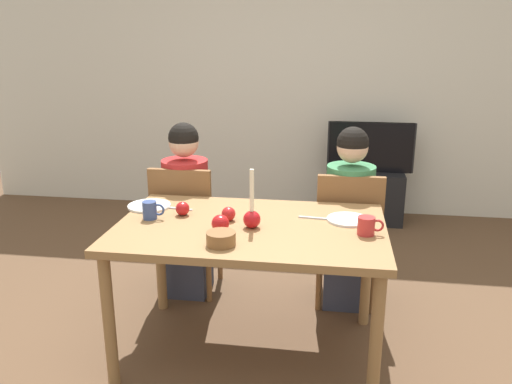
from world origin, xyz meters
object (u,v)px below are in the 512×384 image
Objects in this scene: chair_right at (348,232)px; tv_stand at (367,196)px; chair_left at (185,223)px; plate_right at (348,219)px; person_left_child at (186,213)px; plate_left at (149,206)px; bowl_walnuts at (221,239)px; mug_right at (367,226)px; apple_near_candle at (183,209)px; tv at (371,147)px; dining_table at (250,240)px; mug_left at (150,210)px; candle_centerpiece at (252,216)px; apple_by_left_plate at (220,223)px; person_right_child at (349,221)px; apple_by_right_mug at (229,214)px.

chair_right is 1.73m from tv_stand.
chair_left is 3.96× the size of plate_right.
person_left_child is at bearing 154.49° from plate_right.
bowl_walnuts reaches higher than plate_left.
apple_near_candle is (-0.98, 0.15, -0.01)m from mug_right.
chair_left is at bearing 76.86° from plate_left.
dining_table is at bearing -108.12° from tv.
mug_left is at bearing 176.76° from mug_right.
chair_right is at bearing 18.98° from plate_left.
chair_left is 0.47m from plate_left.
candle_centerpiece is at bearing -128.48° from chair_right.
mug_left is 0.43m from apple_by_left_plate.
plate_left is (-0.09, -0.40, 0.24)m from chair_left.
mug_right reaches higher than dining_table.
dining_table is at bearing -108.13° from tv_stand.
person_right_child is 5.16× the size of plate_right.
apple_by_left_plate reaches higher than bowl_walnuts.
apple_by_left_plate is (-0.66, -0.76, 0.23)m from person_right_child.
tv_stand is 2.78m from bowl_walnuts.
dining_table is 5.70× the size of plate_left.
plate_left is (-0.62, 0.21, 0.09)m from dining_table.
candle_centerpiece is at bearing -107.53° from tv.
plate_right is at bearing -3.38° from plate_left.
candle_centerpiece reaches higher than chair_right.
plate_left is at bearing -161.02° from chair_right.
tv is (0.00, 0.00, 0.47)m from tv_stand.
plate_right is 0.74m from bowl_walnuts.
apple_by_left_plate is (0.41, -0.14, -0.00)m from mug_left.
candle_centerpiece is 0.58m from mug_right.
apple_near_candle is at bearing 171.59° from mug_right.
chair_right reaches higher than tv_stand.
plate_right is at bearing -92.46° from person_right_child.
plate_right is at bearing -24.03° from chair_left.
person_right_child is 1.03m from apple_by_left_plate.
chair_right is 0.90m from apple_by_right_mug.
tv_stand is at bearing 69.91° from apple_by_left_plate.
chair_left is 0.77× the size of person_left_child.
mug_left is (-0.56, 0.05, -0.02)m from candle_centerpiece.
apple_by_right_mug is at bearing 4.64° from mug_left.
person_right_child is 13.09× the size of apple_by_left_plate.
person_right_child is 9.66× the size of mug_left.
plate_left reaches higher than tv_stand.
tv reaches higher than chair_right.
chair_right is at bearing -97.60° from tv_stand.
bowl_walnuts is (-0.11, -0.25, -0.03)m from candle_centerpiece.
person_right_child reaches higher than mug_left.
dining_table is 0.82m from chair_left.
candle_centerpiece is 0.69m from plate_left.
tv is 2.17m from plate_right.
mug_left is 0.87× the size of bowl_walnuts.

